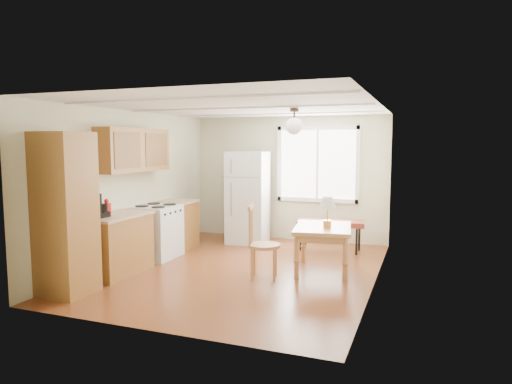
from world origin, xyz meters
The scene contains 11 objects.
room_shell centered at (0.00, 0.00, 1.25)m, with size 4.60×5.60×2.62m.
kitchen_run centered at (-1.72, -0.63, 0.84)m, with size 0.65×3.40×2.20m.
window_unit centered at (0.60, 2.47, 1.55)m, with size 1.64×0.05×1.51m.
pendant_light centered at (0.70, 0.40, 2.24)m, with size 0.26×0.26×0.40m.
refrigerator centered at (-0.66, 1.91, 0.90)m, with size 0.81×0.81×1.80m.
bench centered at (1.02, 1.75, 0.49)m, with size 1.26×0.63×0.56m.
dining_table centered at (1.18, 0.38, 0.59)m, with size 1.00×1.23×0.69m.
chair centered at (0.36, -0.32, 0.61)m, with size 0.50×0.49×1.06m.
table_lamp centered at (1.25, 0.33, 1.03)m, with size 0.27×0.27×0.46m.
coffee_maker centered at (-1.72, -1.18, 1.03)m, with size 0.20×0.25×0.36m.
kettle centered at (-1.73, -1.01, 1.00)m, with size 0.13×0.13×0.26m.
Camera 1 is at (2.62, -6.41, 1.94)m, focal length 32.00 mm.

